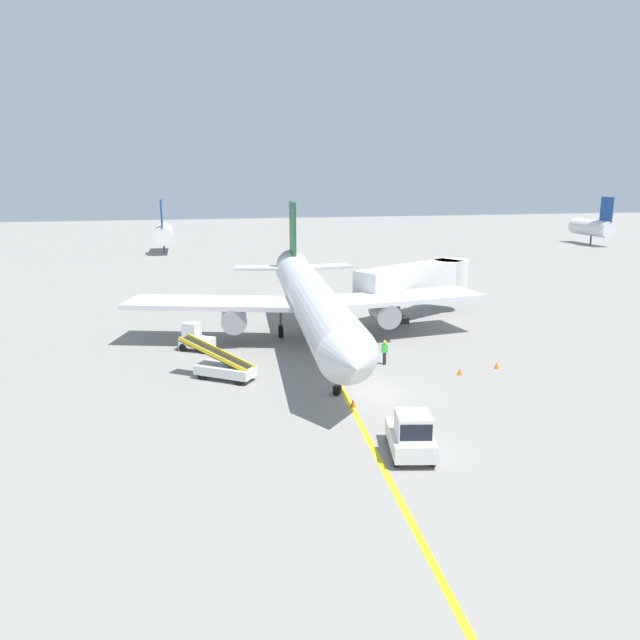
% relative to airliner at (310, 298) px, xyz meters
% --- Properties ---
extents(ground_plane, '(300.00, 300.00, 0.00)m').
position_rel_airliner_xyz_m(ground_plane, '(0.86, -12.13, -3.42)').
color(ground_plane, gray).
extents(taxi_line_yellow, '(6.72, 79.77, 0.01)m').
position_rel_airliner_xyz_m(taxi_line_yellow, '(-0.04, -7.13, -3.41)').
color(taxi_line_yellow, yellow).
rests_on(taxi_line_yellow, ground).
extents(airliner, '(28.52, 35.34, 10.10)m').
position_rel_airliner_xyz_m(airliner, '(0.00, 0.00, 0.00)').
color(airliner, silver).
rests_on(airliner, ground).
extents(jet_bridge, '(12.46, 8.41, 4.85)m').
position_rel_airliner_xyz_m(jet_bridge, '(11.35, 5.78, 0.12)').
color(jet_bridge, silver).
rests_on(jet_bridge, ground).
extents(pushback_tug, '(2.59, 3.91, 2.20)m').
position_rel_airliner_xyz_m(pushback_tug, '(0.44, -20.42, -2.42)').
color(pushback_tug, silver).
rests_on(pushback_tug, ground).
extents(baggage_tug_near_wing, '(2.72, 2.38, 2.10)m').
position_rel_airliner_xyz_m(baggage_tug_near_wing, '(-8.79, -0.74, -2.49)').
color(baggage_tug_near_wing, silver).
rests_on(baggage_tug_near_wing, ground).
extents(belt_loader_forward_hold, '(4.80, 3.92, 2.59)m').
position_rel_airliner_xyz_m(belt_loader_forward_hold, '(-7.21, -7.70, -2.64)').
color(belt_loader_forward_hold, silver).
rests_on(belt_loader_forward_hold, ground).
extents(ground_crew_marshaller, '(0.36, 0.24, 1.70)m').
position_rel_airliner_xyz_m(ground_crew_marshaller, '(3.67, -7.02, -2.51)').
color(ground_crew_marshaller, '#26262D').
rests_on(ground_crew_marshaller, ground).
extents(ground_crew_wing_walker, '(0.36, 0.24, 1.70)m').
position_rel_airliner_xyz_m(ground_crew_wing_walker, '(-0.65, -11.59, -2.51)').
color(ground_crew_wing_walker, '#26262D').
rests_on(ground_crew_wing_walker, ground).
extents(safety_cone_nose_left, '(0.36, 0.36, 0.44)m').
position_rel_airliner_xyz_m(safety_cone_nose_left, '(-0.39, -2.28, -3.20)').
color(safety_cone_nose_left, orange).
rests_on(safety_cone_nose_left, ground).
extents(safety_cone_nose_right, '(0.36, 0.36, 0.44)m').
position_rel_airliner_xyz_m(safety_cone_nose_right, '(8.39, 4.26, -3.20)').
color(safety_cone_nose_right, orange).
rests_on(safety_cone_nose_right, ground).
extents(safety_cone_wingtip_left, '(0.36, 0.36, 0.44)m').
position_rel_airliner_xyz_m(safety_cone_wingtip_left, '(-0.54, -14.09, -3.20)').
color(safety_cone_wingtip_left, orange).
rests_on(safety_cone_wingtip_left, ground).
extents(safety_cone_wingtip_right, '(0.36, 0.36, 0.44)m').
position_rel_airliner_xyz_m(safety_cone_wingtip_right, '(10.69, -9.55, -3.20)').
color(safety_cone_wingtip_right, orange).
rests_on(safety_cone_wingtip_right, ground).
extents(safety_cone_tail_area, '(0.36, 0.36, 0.44)m').
position_rel_airliner_xyz_m(safety_cone_tail_area, '(7.70, -10.23, -3.20)').
color(safety_cone_tail_area, orange).
rests_on(safety_cone_tail_area, ground).
extents(distant_aircraft_far_left, '(3.00, 10.10, 8.80)m').
position_rel_airliner_xyz_m(distant_aircraft_far_left, '(-12.43, 59.59, -0.20)').
color(distant_aircraft_far_left, silver).
rests_on(distant_aircraft_far_left, ground).
extents(distant_aircraft_mid_left, '(3.00, 10.10, 8.80)m').
position_rel_airliner_xyz_m(distant_aircraft_mid_left, '(64.59, 54.43, -0.20)').
color(distant_aircraft_mid_left, silver).
rests_on(distant_aircraft_mid_left, ground).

